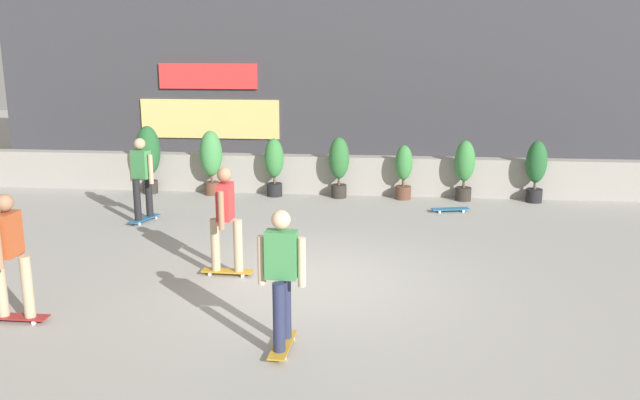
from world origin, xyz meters
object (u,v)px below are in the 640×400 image
potted_plant_1 (211,158)px  skater_by_wall_right (282,274)px  potted_plant_2 (274,164)px  skateboard_near_camera (450,209)px  potted_plant_6 (536,167)px  potted_plant_0 (148,154)px  skater_far_left (226,216)px  potted_plant_5 (465,167)px  skater_by_wall_left (10,252)px  potted_plant_4 (404,170)px  potted_plant_3 (339,163)px  skater_foreground (142,176)px

potted_plant_1 → skater_by_wall_right: size_ratio=0.90×
potted_plant_2 → skateboard_near_camera: potted_plant_2 is taller
potted_plant_6 → skateboard_near_camera: 2.36m
potted_plant_0 → skater_far_left: (3.21, -5.44, -0.01)m
potted_plant_2 → skateboard_near_camera: bearing=-15.5°
potted_plant_0 → potted_plant_5: 7.38m
potted_plant_5 → skater_by_wall_left: skater_by_wall_left is taller
potted_plant_6 → potted_plant_1: bearing=-180.0°
potted_plant_1 → potted_plant_2: size_ratio=1.12×
potted_plant_0 → skateboard_near_camera: size_ratio=1.96×
potted_plant_4 → potted_plant_5: size_ratio=0.91×
potted_plant_0 → potted_plant_1: size_ratio=1.06×
potted_plant_3 → skater_by_wall_right: skater_by_wall_right is taller
skater_by_wall_right → skater_foreground: same height
potted_plant_0 → potted_plant_3: bearing=0.0°
potted_plant_1 → skater_by_wall_right: (2.95, -7.89, 0.05)m
skater_foreground → skater_by_wall_left: size_ratio=1.00×
potted_plant_6 → potted_plant_2: bearing=-180.0°
potted_plant_2 → potted_plant_3: potted_plant_3 is taller
potted_plant_6 → skater_foreground: size_ratio=0.82×
potted_plant_3 → skater_far_left: size_ratio=0.83×
potted_plant_4 → potted_plant_3: bearing=180.0°
potted_plant_3 → skateboard_near_camera: (2.47, -1.11, -0.75)m
potted_plant_1 → skater_by_wall_left: (-0.59, -7.44, 0.05)m
skater_foreground → skateboard_near_camera: 6.43m
potted_plant_6 → potted_plant_3: bearing=180.0°
potted_plant_3 → potted_plant_4: 1.49m
potted_plant_2 → skater_far_left: size_ratio=0.80×
potted_plant_6 → skater_far_left: bearing=-136.6°
potted_plant_2 → potted_plant_4: bearing=0.0°
potted_plant_6 → skater_by_wall_left: 10.95m
potted_plant_0 → potted_plant_6: (8.96, 0.00, -0.15)m
skater_by_wall_right → skater_by_wall_left: bearing=172.8°
potted_plant_4 → skater_far_left: (-2.81, -5.44, 0.26)m
skater_by_wall_right → potted_plant_0: bearing=119.5°
potted_plant_3 → potted_plant_6: (4.43, 0.00, -0.01)m
skater_by_wall_left → potted_plant_6: bearing=42.8°
potted_plant_1 → skateboard_near_camera: 5.65m
skater_far_left → potted_plant_0: bearing=120.5°
skater_by_wall_right → skater_by_wall_left: size_ratio=1.00×
skater_foreground → skater_far_left: size_ratio=1.00×
potted_plant_5 → skater_far_left: skater_far_left is taller
potted_plant_2 → potted_plant_3: (1.52, 0.00, 0.04)m
potted_plant_0 → skater_far_left: skater_far_left is taller
potted_plant_0 → potted_plant_5: (7.38, 0.00, -0.16)m
potted_plant_2 → potted_plant_4: (3.00, 0.00, -0.09)m
potted_plant_0 → potted_plant_4: potted_plant_0 is taller
potted_plant_6 → skateboard_near_camera: size_ratio=1.69×
potted_plant_1 → potted_plant_6: (7.44, 0.00, -0.09)m
potted_plant_4 → skater_by_wall_right: size_ratio=0.74×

